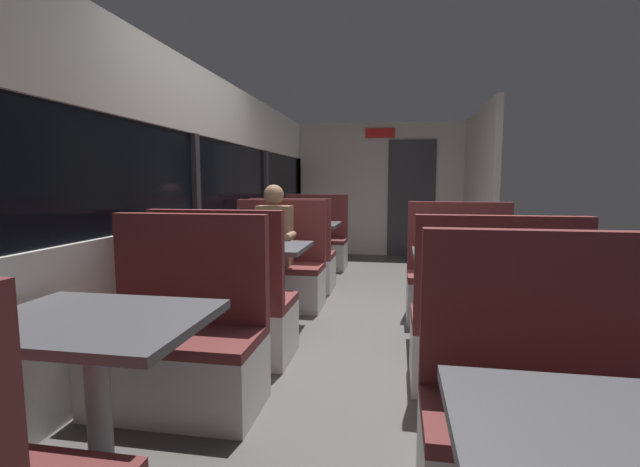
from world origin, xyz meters
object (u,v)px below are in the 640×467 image
bench_mid_window_facing_end (227,314)px  dining_table_far_window (305,230)px  bench_far_window_facing_entry (315,246)px  dining_table_rear_aisle (473,267)px  bench_near_window_facing_entry (180,350)px  dining_table_near_window (95,341)px  bench_front_aisle_facing_entry (551,442)px  seated_passenger (275,256)px  bench_rear_aisle_facing_entry (459,286)px  bench_far_window_facing_end (293,263)px  dining_table_mid_window (256,256)px  bench_mid_window_facing_entry (278,275)px  bench_rear_aisle_facing_end (490,339)px

bench_mid_window_facing_end → dining_table_far_window: bearing=90.0°
bench_far_window_facing_entry → dining_table_rear_aisle: bearing=-59.2°
bench_near_window_facing_entry → dining_table_far_window: bench_near_window_facing_entry is taller
dining_table_near_window → bench_front_aisle_facing_entry: (1.79, 0.10, -0.31)m
dining_table_near_window → seated_passenger: (0.00, 2.73, -0.10)m
bench_near_window_facing_entry → bench_rear_aisle_facing_entry: 2.61m
bench_near_window_facing_entry → bench_far_window_facing_end: size_ratio=1.00×
dining_table_mid_window → bench_front_aisle_facing_entry: bench_front_aisle_facing_entry is taller
bench_far_window_facing_entry → bench_rear_aisle_facing_entry: 2.92m
bench_rear_aisle_facing_entry → bench_mid_window_facing_end: bearing=-146.2°
dining_table_near_window → bench_mid_window_facing_end: size_ratio=0.82×
dining_table_far_window → dining_table_rear_aisle: 2.92m
dining_table_mid_window → bench_front_aisle_facing_entry: (1.79, -2.01, -0.31)m
bench_far_window_facing_end → seated_passenger: size_ratio=0.87×
seated_passenger → bench_front_aisle_facing_entry: bearing=-55.8°
bench_far_window_facing_entry → seated_passenger: size_ratio=0.87×
dining_table_mid_window → bench_mid_window_facing_entry: (0.00, 0.70, -0.31)m
bench_near_window_facing_entry → dining_table_far_window: (0.00, 3.51, 0.31)m
bench_mid_window_facing_entry → bench_far_window_facing_entry: (0.00, 2.10, 0.00)m
dining_table_mid_window → bench_near_window_facing_entry: bearing=-90.0°
bench_rear_aisle_facing_entry → seated_passenger: size_ratio=0.87×
dining_table_near_window → seated_passenger: 2.73m
bench_mid_window_facing_end → bench_far_window_facing_entry: bearing=90.0°
bench_front_aisle_facing_entry → bench_rear_aisle_facing_entry: 2.50m
bench_far_window_facing_end → bench_front_aisle_facing_entry: bearing=-62.3°
dining_table_mid_window → bench_mid_window_facing_end: 0.77m
dining_table_near_window → dining_table_rear_aisle: (1.79, 1.90, 0.00)m
bench_near_window_facing_entry → bench_rear_aisle_facing_entry: same height
bench_mid_window_facing_end → dining_table_rear_aisle: bearing=15.6°
bench_mid_window_facing_entry → bench_rear_aisle_facing_end: 2.40m
bench_far_window_facing_end → dining_table_far_window: bearing=90.0°
bench_mid_window_facing_end → bench_mid_window_facing_entry: bearing=90.0°
dining_table_near_window → bench_front_aisle_facing_entry: 1.82m
bench_rear_aisle_facing_end → bench_front_aisle_facing_entry: bearing=-90.0°
bench_near_window_facing_entry → bench_front_aisle_facing_entry: bearing=-18.5°
bench_far_window_facing_end → bench_near_window_facing_entry: bearing=-90.0°
bench_far_window_facing_end → bench_far_window_facing_entry: size_ratio=1.00×
bench_mid_window_facing_end → bench_front_aisle_facing_entry: size_ratio=1.00×
bench_far_window_facing_entry → dining_table_near_window: bearing=-90.0°
dining_table_far_window → bench_far_window_facing_end: bearing=-90.0°
dining_table_near_window → dining_table_mid_window: same height
bench_mid_window_facing_entry → dining_table_rear_aisle: (1.79, -0.90, 0.31)m
dining_table_rear_aisle → bench_rear_aisle_facing_entry: 0.77m
bench_near_window_facing_entry → bench_rear_aisle_facing_entry: (1.79, 1.90, 0.00)m
dining_table_rear_aisle → seated_passenger: seated_passenger is taller
dining_table_far_window → seated_passenger: 1.48m
dining_table_mid_window → bench_mid_window_facing_end: size_ratio=0.82×
bench_mid_window_facing_entry → seated_passenger: (0.00, -0.07, 0.21)m
dining_table_near_window → bench_rear_aisle_facing_end: size_ratio=0.82×
dining_table_mid_window → bench_front_aisle_facing_entry: 2.71m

